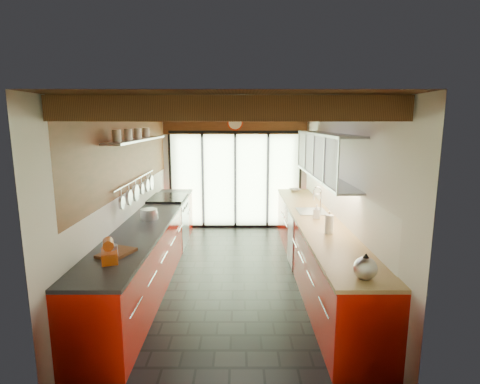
{
  "coord_description": "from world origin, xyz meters",
  "views": [
    {
      "loc": [
        0.1,
        -5.55,
        2.37
      ],
      "look_at": [
        0.1,
        0.4,
        1.25
      ],
      "focal_mm": 28.0,
      "sensor_mm": 36.0,
      "label": 1
    }
  ],
  "objects_px": {
    "stand_mixer": "(110,252)",
    "kettle": "(365,267)",
    "soap_bottle": "(317,211)",
    "paper_towel": "(329,224)",
    "bowl": "(295,190)"
  },
  "relations": [
    {
      "from": "stand_mixer",
      "to": "kettle",
      "type": "relative_size",
      "value": 1.07
    },
    {
      "from": "stand_mixer",
      "to": "soap_bottle",
      "type": "xyz_separation_m",
      "value": [
        2.54,
        1.79,
        0.01
      ]
    },
    {
      "from": "stand_mixer",
      "to": "soap_bottle",
      "type": "distance_m",
      "value": 3.11
    },
    {
      "from": "kettle",
      "to": "paper_towel",
      "type": "bearing_deg",
      "value": 90.0
    },
    {
      "from": "stand_mixer",
      "to": "bowl",
      "type": "distance_m",
      "value": 4.78
    },
    {
      "from": "paper_towel",
      "to": "bowl",
      "type": "relative_size",
      "value": 1.31
    },
    {
      "from": "kettle",
      "to": "bowl",
      "type": "xyz_separation_m",
      "value": [
        0.0,
        4.5,
        -0.09
      ]
    },
    {
      "from": "paper_towel",
      "to": "soap_bottle",
      "type": "height_order",
      "value": "paper_towel"
    },
    {
      "from": "paper_towel",
      "to": "soap_bottle",
      "type": "relative_size",
      "value": 1.38
    },
    {
      "from": "stand_mixer",
      "to": "kettle",
      "type": "height_order",
      "value": "kettle"
    },
    {
      "from": "kettle",
      "to": "bowl",
      "type": "bearing_deg",
      "value": 90.0
    },
    {
      "from": "kettle",
      "to": "bowl",
      "type": "distance_m",
      "value": 4.5
    },
    {
      "from": "soap_bottle",
      "to": "bowl",
      "type": "height_order",
      "value": "soap_bottle"
    },
    {
      "from": "kettle",
      "to": "paper_towel",
      "type": "height_order",
      "value": "paper_towel"
    },
    {
      "from": "stand_mixer",
      "to": "kettle",
      "type": "distance_m",
      "value": 2.58
    }
  ]
}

